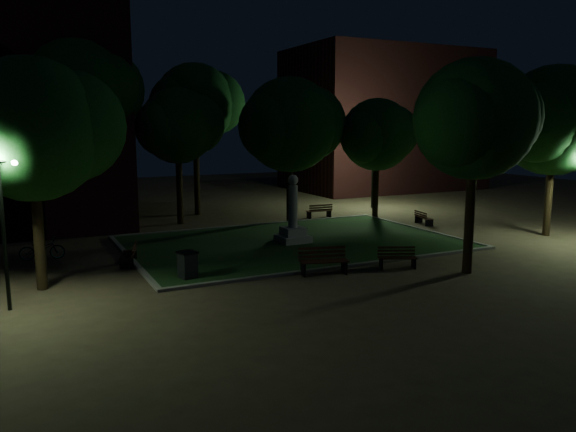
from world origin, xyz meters
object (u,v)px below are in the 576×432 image
trash_bin (188,266)px  monument (293,224)px  bench_near_left (323,262)px  bench_near_right (397,258)px  bicycle (42,249)px  bench_right_side (423,218)px  bench_left_side (130,255)px  bench_far_side (319,211)px

trash_bin → monument: bearing=32.7°
bench_near_left → bench_near_right: 3.12m
bicycle → monument: bearing=-91.5°
trash_bin → bicycle: size_ratio=0.60×
bench_near_left → trash_bin: (-4.84, 1.43, 0.06)m
bench_near_right → trash_bin: 8.15m
trash_bin → bicycle: 7.31m
bench_near_left → bench_right_side: size_ratio=1.34×
monument → bicycle: bearing=171.4°
bench_right_side → trash_bin: 16.20m
trash_bin → bench_left_side: bearing=114.3°
monument → bench_near_left: size_ratio=1.66×
bench_left_side → bench_right_side: bearing=113.8°
monument → bench_left_side: size_ratio=1.94×
bench_near_right → bicycle: bicycle is taller
bench_far_side → bench_near_right: bearing=77.6°
bench_near_right → bench_right_side: bearing=69.0°
monument → bench_right_side: 9.07m
bench_left_side → trash_bin: size_ratio=1.56×
bench_near_left → trash_bin: size_ratio=1.83×
bench_right_side → trash_bin: (-15.27, -5.40, 0.18)m
bench_near_left → bicycle: bench_near_left is taller
bench_right_side → bench_far_side: bench_far_side is taller
bench_right_side → bench_far_side: 6.18m
bench_left_side → trash_bin: 3.54m
bench_left_side → monument: bearing=112.5°
bench_left_side → bench_far_side: 14.25m
bench_near_right → bench_right_side: (7.35, 7.31, -0.03)m
bench_near_left → bench_near_right: bench_near_left is taller
bench_left_side → bench_right_side: bench_left_side is taller
bench_right_side → trash_bin: bearing=120.2°
bicycle → bench_right_side: bearing=-83.8°
trash_bin → bicycle: (-4.57, 5.70, -0.07)m
bench_left_side → bicycle: 3.99m
bench_near_right → bench_far_side: size_ratio=1.00×
bench_near_left → trash_bin: trash_bin is taller
monument → bench_far_side: monument is taller
bench_right_side → bicycle: (-19.84, 0.30, 0.11)m
bench_near_left → bench_far_side: size_ratio=1.23×
bench_near_left → bench_right_side: (10.43, 6.83, -0.12)m
monument → bench_right_side: bearing=8.5°
bench_left_side → bicycle: size_ratio=0.93×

